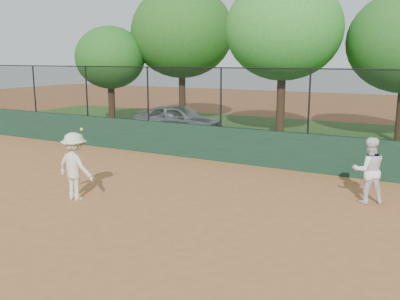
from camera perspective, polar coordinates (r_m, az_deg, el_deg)
The scene contains 10 objects.
ground at distance 10.29m, azimuth -9.98°, elevation -8.29°, with size 80.00×80.00×0.00m, color #A86536.
back_wall at distance 15.10m, azimuth 4.33°, elevation 0.60°, with size 26.00×0.20×1.20m, color #193825.
grass_strip at distance 20.72m, azimuth 11.26°, elevation 1.74°, with size 36.00×12.00×0.01m, color #285219.
parked_car at distance 20.71m, azimuth -2.80°, elevation 3.92°, with size 1.68×4.17×1.42m, color #AFB4B9.
player_second at distance 11.58m, azimuth 20.77°, elevation -2.44°, with size 0.79×0.62×1.63m, color white.
player_main at distance 11.50m, azimuth -15.68°, elevation -2.02°, with size 1.14×0.71×1.88m.
fence_assembly at distance 14.88m, azimuth 4.33°, elevation 6.80°, with size 26.00×0.06×2.00m.
tree_0 at distance 23.80m, azimuth -11.46°, elevation 11.48°, with size 3.68×3.35×5.13m.
tree_1 at distance 23.71m, azimuth -2.35°, elevation 14.82°, with size 5.42×4.93×7.16m.
tree_2 at distance 19.50m, azimuth 10.62°, elevation 14.95°, with size 4.94×4.49×6.82m.
Camera 1 is at (6.16, -7.48, 3.47)m, focal length 40.00 mm.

